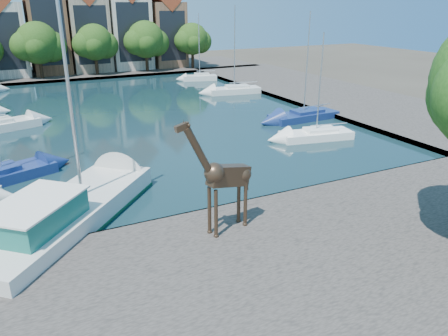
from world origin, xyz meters
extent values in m
plane|color=#38332B|center=(0.00, 0.00, 0.00)|extent=(160.00, 160.00, 0.00)
cube|color=black|center=(0.00, 24.00, 0.04)|extent=(38.00, 50.00, 0.08)
cube|color=#4D4743|center=(0.00, -7.00, 0.25)|extent=(50.00, 14.00, 0.50)
cube|color=#4D4743|center=(0.00, 56.00, 0.25)|extent=(60.00, 16.00, 0.50)
cube|color=#4D4743|center=(25.00, 24.00, 0.25)|extent=(14.00, 52.00, 0.50)
cube|color=beige|center=(-10.50, 56.00, 5.75)|extent=(6.37, 9.00, 10.50)
cube|color=black|center=(-10.50, 51.52, 5.75)|extent=(5.20, 0.05, 7.88)
cube|color=brown|center=(-4.00, 56.00, 7.00)|extent=(5.39, 9.00, 13.00)
cube|color=black|center=(-4.00, 51.52, 7.00)|extent=(4.40, 0.05, 9.75)
cube|color=tan|center=(2.00, 56.00, 6.25)|extent=(5.88, 9.00, 11.50)
cube|color=black|center=(2.00, 51.52, 6.25)|extent=(4.80, 0.05, 8.62)
cube|color=beige|center=(8.50, 56.00, 6.50)|extent=(6.37, 9.00, 12.00)
cube|color=black|center=(8.50, 51.52, 6.50)|extent=(5.20, 0.05, 9.00)
cube|color=brown|center=(15.00, 56.00, 5.75)|extent=(5.39, 9.00, 10.50)
cube|color=black|center=(15.00, 51.52, 5.75)|extent=(4.40, 0.05, 7.88)
cylinder|color=#332114|center=(-6.00, 50.50, 2.10)|extent=(0.50, 0.50, 3.20)
sphere|color=#213F12|center=(-6.00, 50.50, 5.50)|extent=(6.00, 6.00, 6.00)
sphere|color=#213F12|center=(-4.20, 50.80, 4.90)|extent=(4.50, 4.50, 4.50)
sphere|color=#213F12|center=(-7.65, 50.10, 5.20)|extent=(4.20, 4.20, 4.20)
cylinder|color=#332114|center=(2.00, 50.50, 2.10)|extent=(0.50, 0.50, 3.20)
sphere|color=#213F12|center=(2.00, 50.50, 5.32)|extent=(5.40, 5.40, 5.40)
sphere|color=#213F12|center=(3.62, 50.80, 4.78)|extent=(4.05, 4.05, 4.05)
sphere|color=#213F12|center=(0.51, 50.10, 5.05)|extent=(3.78, 3.78, 3.78)
cylinder|color=#332114|center=(10.00, 50.50, 2.10)|extent=(0.50, 0.50, 3.20)
sphere|color=#213F12|center=(10.00, 50.50, 5.44)|extent=(5.80, 5.80, 5.80)
sphere|color=#213F12|center=(11.74, 50.80, 4.86)|extent=(4.35, 4.35, 4.35)
sphere|color=#213F12|center=(8.40, 50.10, 5.15)|extent=(4.06, 4.06, 4.06)
cylinder|color=#332114|center=(18.00, 50.50, 2.10)|extent=(0.50, 0.50, 3.20)
sphere|color=#213F12|center=(18.00, 50.50, 5.26)|extent=(5.20, 5.20, 5.20)
sphere|color=#213F12|center=(19.56, 50.80, 4.74)|extent=(3.90, 3.90, 3.90)
sphere|color=#213F12|center=(16.57, 50.10, 5.00)|extent=(3.64, 3.64, 3.64)
cylinder|color=#3C2B1E|center=(-3.01, -3.05, 1.71)|extent=(0.18, 0.18, 2.41)
cylinder|color=#3C2B1E|center=(-3.12, -2.55, 1.71)|extent=(0.18, 0.18, 2.41)
cylinder|color=#3C2B1E|center=(-1.21, -2.64, 1.71)|extent=(0.18, 0.18, 2.41)
cylinder|color=#3C2B1E|center=(-1.32, -2.15, 1.71)|extent=(0.18, 0.18, 2.41)
cube|color=#3C2B1E|center=(-2.11, -2.59, 3.31)|extent=(2.42, 1.13, 1.41)
cylinder|color=#3C2B1E|center=(-3.78, -2.96, 4.88)|extent=(1.58, 0.67, 2.49)
cube|color=#3C2B1E|center=(-4.58, -3.14, 6.10)|extent=(0.70, 0.35, 0.38)
cube|color=silver|center=(-9.09, 2.00, 0.80)|extent=(11.07, 11.75, 1.43)
cube|color=#155E53|center=(-10.56, 0.36, 1.73)|extent=(4.99, 5.12, 1.32)
cylinder|color=#B2B2B7|center=(-8.11, 3.09, 6.69)|extent=(0.18, 0.18, 11.01)
cube|color=navy|center=(-12.00, 10.27, 0.53)|extent=(6.88, 4.42, 0.91)
cube|color=navy|center=(-12.00, 10.27, 0.83)|extent=(3.22, 2.49, 0.50)
cube|color=silver|center=(-12.00, 23.75, 0.56)|extent=(7.13, 4.25, 0.96)
cube|color=white|center=(12.00, 8.82, 0.50)|extent=(6.39, 3.24, 0.83)
cube|color=white|center=(12.00, 8.82, 0.78)|extent=(2.90, 1.97, 0.46)
cylinder|color=#B2B2B7|center=(12.00, 8.82, 4.75)|extent=(0.11, 0.11, 8.05)
cube|color=navy|center=(15.00, 14.72, 0.51)|extent=(7.25, 2.86, 0.85)
cube|color=navy|center=(15.00, 14.72, 0.79)|extent=(3.20, 1.91, 0.47)
cylinder|color=#B2B2B7|center=(15.00, 14.72, 5.48)|extent=(0.11, 0.11, 9.47)
cube|color=silver|center=(15.00, 29.54, 0.55)|extent=(6.83, 3.35, 0.93)
cube|color=silver|center=(15.00, 29.54, 0.86)|extent=(3.09, 2.06, 0.52)
cylinder|color=#B2B2B7|center=(15.00, 29.54, 5.74)|extent=(0.12, 0.12, 9.87)
cube|color=silver|center=(15.00, 40.64, 0.56)|extent=(5.24, 2.99, 0.95)
cube|color=silver|center=(15.00, 40.64, 0.88)|extent=(2.41, 1.75, 0.53)
cylinder|color=#B2B2B7|center=(15.00, 40.64, 5.18)|extent=(0.13, 0.13, 8.71)
camera|label=1|loc=(-10.76, -19.56, 10.93)|focal=35.00mm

